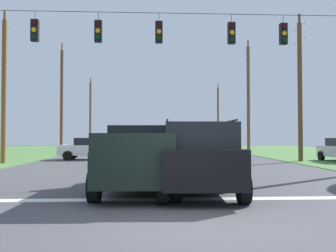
# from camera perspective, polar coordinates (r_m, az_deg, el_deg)

# --- Properties ---
(ground_plane) EXTENTS (120.00, 120.00, 0.00)m
(ground_plane) POSITION_cam_1_polar(r_m,az_deg,el_deg) (6.86, 2.49, -15.34)
(ground_plane) COLOR #47474C
(stop_bar_stripe) EXTENTS (15.26, 0.45, 0.01)m
(stop_bar_stripe) POSITION_cam_1_polar(r_m,az_deg,el_deg) (9.53, 0.96, -11.43)
(stop_bar_stripe) COLOR white
(stop_bar_stripe) RESTS_ON ground
(lane_dash_0) EXTENTS (2.50, 0.15, 0.01)m
(lane_dash_0) POSITION_cam_1_polar(r_m,az_deg,el_deg) (15.47, -0.50, -7.65)
(lane_dash_0) COLOR white
(lane_dash_0) RESTS_ON ground
(lane_dash_1) EXTENTS (2.50, 0.15, 0.01)m
(lane_dash_1) POSITION_cam_1_polar(r_m,az_deg,el_deg) (22.38, -1.20, -5.79)
(lane_dash_1) COLOR white
(lane_dash_1) RESTS_ON ground
(lane_dash_2) EXTENTS (2.50, 0.15, 0.01)m
(lane_dash_2) POSITION_cam_1_polar(r_m,az_deg,el_deg) (27.88, -1.51, -4.97)
(lane_dash_2) COLOR white
(lane_dash_2) RESTS_ON ground
(lane_dash_3) EXTENTS (2.50, 0.15, 0.01)m
(lane_dash_3) POSITION_cam_1_polar(r_m,az_deg,el_deg) (36.76, -1.81, -4.16)
(lane_dash_3) COLOR white
(lane_dash_3) RESTS_ON ground
(overhead_signal_span) EXTENTS (18.12, 0.31, 7.73)m
(overhead_signal_span) POSITION_cam_1_polar(r_m,az_deg,el_deg) (16.05, 0.27, 8.29)
(overhead_signal_span) COLOR brown
(overhead_signal_span) RESTS_ON ground
(pickup_truck) EXTENTS (2.41, 5.46, 1.95)m
(pickup_truck) POSITION_cam_1_polar(r_m,az_deg,el_deg) (10.93, -4.45, -5.09)
(pickup_truck) COLOR black
(pickup_truck) RESTS_ON ground
(suv_black) EXTENTS (2.35, 4.86, 2.05)m
(suv_black) POSITION_cam_1_polar(r_m,az_deg,el_deg) (10.34, 4.55, -4.76)
(suv_black) COLOR black
(suv_black) RESTS_ON ground
(distant_car_crossing_white) EXTENTS (4.30, 2.02, 1.52)m
(distant_car_crossing_white) POSITION_cam_1_polar(r_m,az_deg,el_deg) (25.92, -12.00, -3.45)
(distant_car_crossing_white) COLOR silver
(distant_car_crossing_white) RESTS_ON ground
(utility_pole_mid_right) EXTENTS (0.29, 1.70, 9.60)m
(utility_pole_mid_right) POSITION_cam_1_polar(r_m,az_deg,el_deg) (25.08, 20.06, 5.68)
(utility_pole_mid_right) COLOR brown
(utility_pole_mid_right) RESTS_ON ground
(utility_pole_far_right) EXTENTS (0.32, 1.84, 11.51)m
(utility_pole_far_right) POSITION_cam_1_polar(r_m,az_deg,el_deg) (37.98, 12.53, 4.48)
(utility_pole_far_right) COLOR brown
(utility_pole_far_right) RESTS_ON ground
(utility_pole_near_left) EXTENTS (0.28, 1.75, 9.17)m
(utility_pole_near_left) POSITION_cam_1_polar(r_m,az_deg,el_deg) (52.48, 7.89, 1.46)
(utility_pole_near_left) COLOR brown
(utility_pole_near_left) RESTS_ON ground
(utility_pole_far_left) EXTENTS (0.29, 1.57, 9.16)m
(utility_pole_far_left) POSITION_cam_1_polar(r_m,az_deg,el_deg) (23.88, -24.42, 5.35)
(utility_pole_far_left) COLOR brown
(utility_pole_far_left) RESTS_ON ground
(utility_pole_distant_right) EXTENTS (0.32, 1.88, 11.20)m
(utility_pole_distant_right) POSITION_cam_1_polar(r_m,az_deg,el_deg) (38.75, -16.40, 4.01)
(utility_pole_distant_right) COLOR brown
(utility_pole_distant_right) RESTS_ON ground
(utility_pole_distant_left) EXTENTS (0.31, 1.83, 10.12)m
(utility_pole_distant_left) POSITION_cam_1_polar(r_m,az_deg,el_deg) (53.49, -12.13, 1.88)
(utility_pole_distant_left) COLOR brown
(utility_pole_distant_left) RESTS_ON ground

